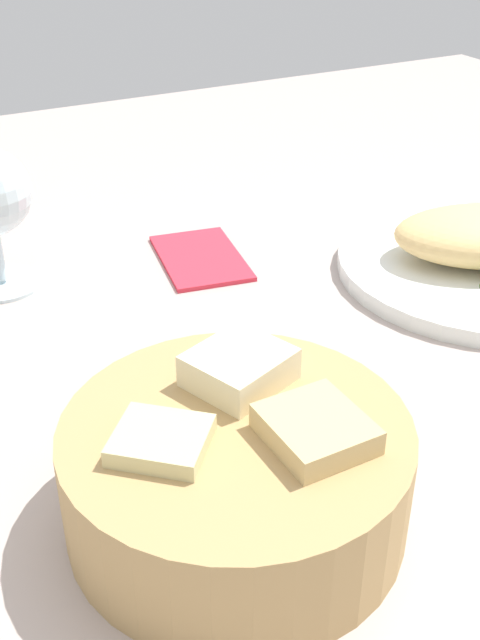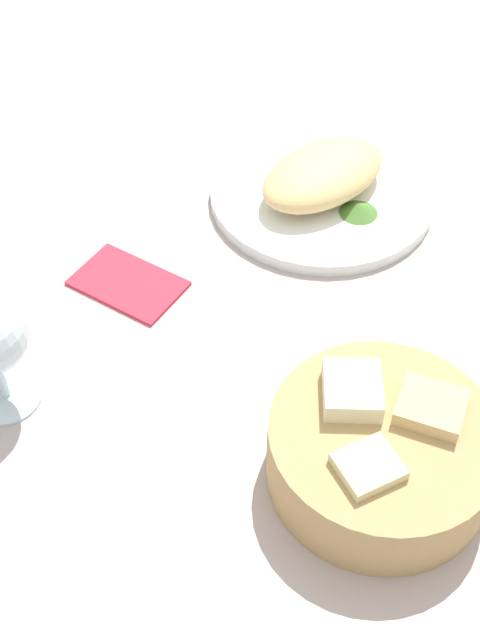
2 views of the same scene
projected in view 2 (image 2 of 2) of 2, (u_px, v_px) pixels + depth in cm
name	position (u px, v px, depth cm)	size (l,w,h in cm)	color
ground_plane	(302.00, 292.00, 84.05)	(140.00, 140.00, 2.00)	#B5A49C
plate	(321.00, 194.00, 92.15)	(25.31, 25.31, 1.40)	white
omelette	(323.00, 174.00, 89.99)	(16.23, 9.68, 4.45)	#ECC57A
lettuce_garnish	(359.00, 208.00, 88.46)	(4.29, 4.29, 1.21)	#4B7D30
bread_basket	(381.00, 449.00, 65.76)	(18.51, 18.51, 8.31)	tan
folded_napkin	(128.00, 282.00, 83.08)	(11.00, 7.00, 0.80)	#DE2D3F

